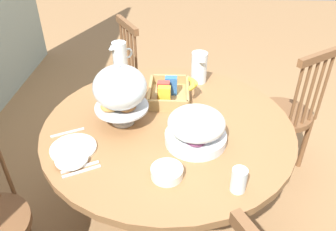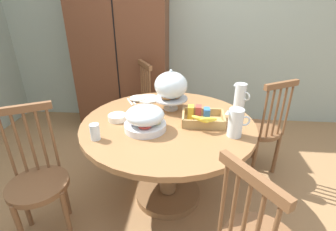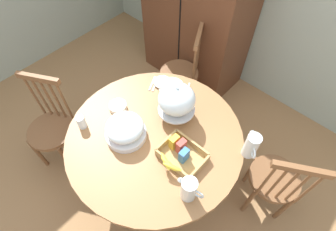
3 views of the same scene
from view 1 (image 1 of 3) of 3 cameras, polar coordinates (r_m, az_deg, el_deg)
ground_plane at (r=2.34m, az=4.00°, el=-14.94°), size 10.00×10.00×0.00m
dining_table at (r=1.89m, az=-0.00°, el=-6.01°), size 1.32×1.32×0.74m
windsor_chair_near_window at (r=2.48m, az=19.38°, el=0.02°), size 0.46×0.46×0.97m
windsor_chair_by_cabinet at (r=2.69m, az=-8.98°, el=4.50°), size 0.45×0.45×0.97m
pastry_stand_with_dome at (r=1.69m, az=-8.16°, el=4.39°), size 0.28×0.28×0.34m
fruit_platter_covered at (r=1.60m, az=4.81°, el=-2.12°), size 0.30×0.30×0.18m
orange_juice_pitcher at (r=2.27m, az=-8.15°, el=9.59°), size 0.14×0.15×0.21m
milk_pitcher at (r=2.13m, az=5.30°, el=7.95°), size 0.18×0.10×0.20m
cereal_basket at (r=1.96m, az=0.49°, el=4.08°), size 0.32×0.30×0.12m
china_plate_large at (r=1.66m, az=-15.83°, el=-5.39°), size 0.22×0.22×0.01m
china_plate_small at (r=1.59m, az=-16.09°, el=-7.14°), size 0.15×0.15×0.01m
cereal_bowl at (r=1.46m, az=-0.18°, el=-9.64°), size 0.14×0.14×0.04m
drinking_glass at (r=1.41m, az=11.96°, el=-10.71°), size 0.06×0.06×0.11m
table_knife at (r=1.56m, az=-14.74°, el=-8.50°), size 0.09×0.16×0.01m
dinner_fork at (r=1.54m, az=-14.49°, el=-9.20°), size 0.09×0.16×0.01m
soup_spoon at (r=1.78m, az=-16.74°, el=-2.81°), size 0.09×0.16×0.01m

